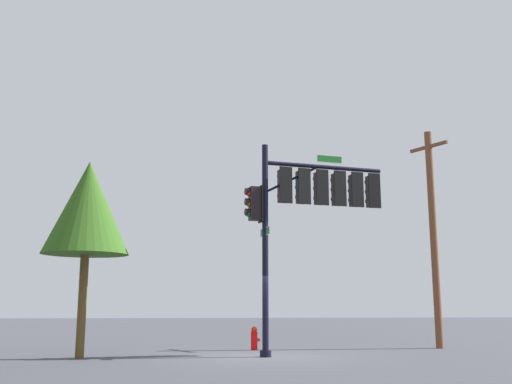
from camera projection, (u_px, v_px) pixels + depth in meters
The scene contains 5 objects.
ground_plane at pixel (266, 357), 18.35m from camera, with size 120.00×120.00×0.00m, color #41434B.
signal_pole_assembly at pixel (310, 200), 19.80m from camera, with size 4.87×1.60×6.83m.
utility_pole at pixel (433, 233), 22.90m from camera, with size 0.96×1.64×8.42m.
fire_hydrant at pixel (254, 338), 21.31m from camera, with size 0.33×0.24×0.83m.
tree_far at pixel (87, 208), 18.64m from camera, with size 2.69×2.69×6.13m.
Camera 1 is at (-2.22, -18.87, 1.57)m, focal length 41.39 mm.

